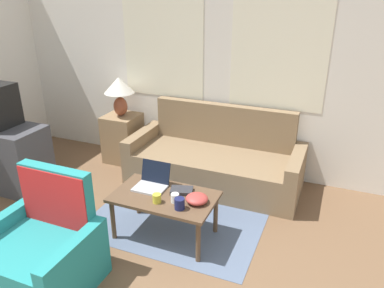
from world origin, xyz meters
The scene contains 14 objects.
wall_back centered at (0.00, 3.63, 1.31)m, with size 6.82×0.06×2.60m.
rug centered at (-0.02, 2.55, 0.00)m, with size 1.74×1.87×0.01m.
couch centered at (0.07, 3.20, 0.26)m, with size 2.06×0.85×0.91m.
armchair centered at (-0.66, 1.06, 0.27)m, with size 0.86×0.72×0.92m.
tv_dresser centered at (-2.28, 2.16, 0.38)m, with size 1.16×0.55×0.76m.
side_table centered at (-1.31, 3.31, 0.33)m, with size 0.44×0.44×0.65m.
table_lamp centered at (-1.31, 3.31, 1.00)m, with size 0.39×0.39×0.52m.
coffee_table centered at (-0.02, 1.98, 0.39)m, with size 0.97×0.57×0.44m.
laptop centered at (-0.21, 2.08, 0.50)m, with size 0.30×0.28×0.23m.
cup_navy centered at (0.12, 1.92, 0.49)m, with size 0.08×0.08×0.08m.
cup_yellow centered at (-0.03, 1.85, 0.49)m, with size 0.08×0.08×0.08m.
cup_white centered at (0.20, 1.83, 0.50)m, with size 0.09×0.09×0.10m.
snack_bowl centered at (0.30, 1.98, 0.48)m, with size 0.20×0.20×0.08m.
book_red centered at (0.10, 2.10, 0.46)m, with size 0.24×0.20×0.04m.
Camera 1 is at (1.37, -0.72, 2.26)m, focal length 35.00 mm.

